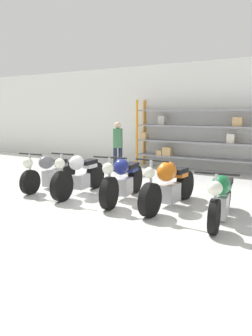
{
  "coord_description": "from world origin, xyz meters",
  "views": [
    {
      "loc": [
        3.68,
        -5.75,
        1.91
      ],
      "look_at": [
        0.0,
        0.4,
        0.7
      ],
      "focal_mm": 35.0,
      "sensor_mm": 36.0,
      "label": 1
    }
  ],
  "objects_px": {
    "motorcycle_orange": "(169,184)",
    "motorcycle_green": "(221,197)",
    "motorcycle_grey": "(49,172)",
    "motorcycle_white": "(79,175)",
    "person_browsing": "(118,143)",
    "motorcycle_blue": "(123,180)",
    "shelving_rack": "(199,135)"
  },
  "relations": [
    {
      "from": "motorcycle_grey",
      "to": "motorcycle_white",
      "type": "relative_size",
      "value": 1.0
    },
    {
      "from": "motorcycle_green",
      "to": "person_browsing",
      "type": "relative_size",
      "value": 1.23
    },
    {
      "from": "motorcycle_orange",
      "to": "motorcycle_green",
      "type": "height_order",
      "value": "motorcycle_orange"
    },
    {
      "from": "shelving_rack",
      "to": "motorcycle_white",
      "type": "height_order",
      "value": "shelving_rack"
    },
    {
      "from": "shelving_rack",
      "to": "motorcycle_grey",
      "type": "xyz_separation_m",
      "value": [
        -2.4,
        -4.54,
        -0.76
      ]
    },
    {
      "from": "motorcycle_white",
      "to": "person_browsing",
      "type": "xyz_separation_m",
      "value": [
        -0.87,
        3.07,
        0.49
      ]
    },
    {
      "from": "motorcycle_grey",
      "to": "motorcycle_orange",
      "type": "bearing_deg",
      "value": 84.5
    },
    {
      "from": "shelving_rack",
      "to": "motorcycle_white",
      "type": "relative_size",
      "value": 2.28
    },
    {
      "from": "motorcycle_grey",
      "to": "motorcycle_white",
      "type": "distance_m",
      "value": 1.07
    },
    {
      "from": "motorcycle_white",
      "to": "motorcycle_orange",
      "type": "xyz_separation_m",
      "value": [
        2.25,
        0.08,
        0.01
      ]
    },
    {
      "from": "motorcycle_white",
      "to": "motorcycle_green",
      "type": "distance_m",
      "value": 3.4
    },
    {
      "from": "motorcycle_blue",
      "to": "motorcycle_green",
      "type": "relative_size",
      "value": 1.09
    },
    {
      "from": "motorcycle_blue",
      "to": "person_browsing",
      "type": "bearing_deg",
      "value": -155.08
    },
    {
      "from": "motorcycle_white",
      "to": "motorcycle_orange",
      "type": "height_order",
      "value": "motorcycle_orange"
    },
    {
      "from": "shelving_rack",
      "to": "motorcycle_grey",
      "type": "relative_size",
      "value": 2.27
    },
    {
      "from": "motorcycle_green",
      "to": "person_browsing",
      "type": "bearing_deg",
      "value": -134.69
    },
    {
      "from": "motorcycle_blue",
      "to": "person_browsing",
      "type": "height_order",
      "value": "person_browsing"
    },
    {
      "from": "motorcycle_blue",
      "to": "motorcycle_grey",
      "type": "bearing_deg",
      "value": -99.84
    },
    {
      "from": "motorcycle_white",
      "to": "motorcycle_green",
      "type": "xyz_separation_m",
      "value": [
        3.39,
        -0.24,
        -0.02
      ]
    },
    {
      "from": "person_browsing",
      "to": "shelving_rack",
      "type": "bearing_deg",
      "value": -103.13
    },
    {
      "from": "motorcycle_blue",
      "to": "motorcycle_orange",
      "type": "xyz_separation_m",
      "value": [
        1.08,
        0.0,
        0.01
      ]
    },
    {
      "from": "shelving_rack",
      "to": "motorcycle_grey",
      "type": "height_order",
      "value": "shelving_rack"
    },
    {
      "from": "shelving_rack",
      "to": "motorcycle_green",
      "type": "distance_m",
      "value": 5.34
    },
    {
      "from": "motorcycle_orange",
      "to": "shelving_rack",
      "type": "bearing_deg",
      "value": -165.23
    },
    {
      "from": "motorcycle_grey",
      "to": "motorcycle_orange",
      "type": "height_order",
      "value": "motorcycle_orange"
    },
    {
      "from": "motorcycle_grey",
      "to": "person_browsing",
      "type": "bearing_deg",
      "value": 171.05
    },
    {
      "from": "motorcycle_white",
      "to": "person_browsing",
      "type": "relative_size",
      "value": 1.27
    },
    {
      "from": "motorcycle_grey",
      "to": "motorcycle_green",
      "type": "height_order",
      "value": "motorcycle_green"
    },
    {
      "from": "motorcycle_white",
      "to": "motorcycle_green",
      "type": "bearing_deg",
      "value": 81.15
    },
    {
      "from": "motorcycle_green",
      "to": "motorcycle_white",
      "type": "bearing_deg",
      "value": -100.9
    },
    {
      "from": "motorcycle_grey",
      "to": "person_browsing",
      "type": "distance_m",
      "value": 3.02
    },
    {
      "from": "motorcycle_white",
      "to": "motorcycle_blue",
      "type": "bearing_deg",
      "value": 88.92
    }
  ]
}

